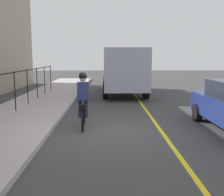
# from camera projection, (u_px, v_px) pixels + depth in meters

# --- Properties ---
(ground_plane) EXTENTS (80.00, 80.00, 0.00)m
(ground_plane) POSITION_uv_depth(u_px,v_px,m) (110.00, 132.00, 8.56)
(ground_plane) COLOR #3C3B3C
(lane_line_centre) EXTENTS (36.00, 0.12, 0.01)m
(lane_line_centre) POSITION_uv_depth(u_px,v_px,m) (162.00, 132.00, 8.59)
(lane_line_centre) COLOR yellow
(lane_line_centre) RESTS_ON ground
(sidewalk) EXTENTS (40.00, 3.20, 0.15)m
(sidewalk) POSITION_uv_depth(u_px,v_px,m) (0.00, 130.00, 8.50)
(sidewalk) COLOR #AEA2A5
(sidewalk) RESTS_ON ground
(cyclist_lead) EXTENTS (1.71, 0.37, 1.83)m
(cyclist_lead) POSITION_uv_depth(u_px,v_px,m) (83.00, 100.00, 8.98)
(cyclist_lead) COLOR black
(cyclist_lead) RESTS_ON ground
(box_truck_background) EXTENTS (6.73, 2.58, 2.78)m
(box_truck_background) POSITION_uv_depth(u_px,v_px,m) (124.00, 69.00, 17.00)
(box_truck_background) COLOR #AFB1C8
(box_truck_background) RESTS_ON ground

